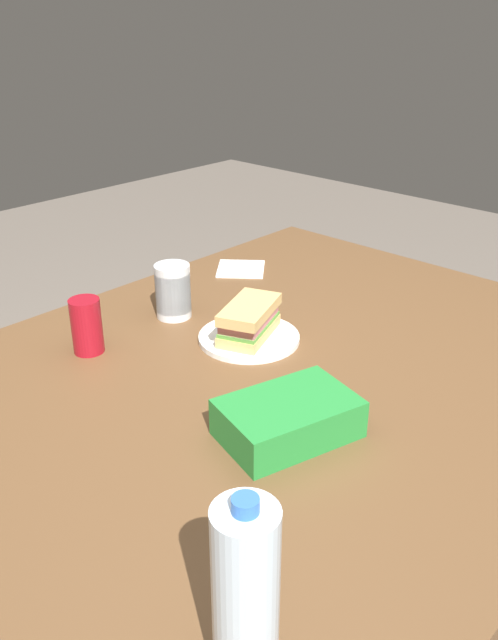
{
  "coord_description": "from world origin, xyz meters",
  "views": [
    {
      "loc": [
        0.85,
        0.75,
        1.44
      ],
      "look_at": [
        -0.11,
        -0.14,
        0.81
      ],
      "focal_mm": 36.86,
      "sensor_mm": 36.0,
      "label": 1
    }
  ],
  "objects_px": {
    "sandwich": "(249,320)",
    "soda_can_red": "(87,326)",
    "paper_plate": "(249,338)",
    "water_bottle_tall": "(246,600)",
    "plastic_cup_stack": "(173,291)",
    "dining_table": "(260,413)",
    "chip_bag": "(288,418)"
  },
  "relations": [
    {
      "from": "dining_table",
      "to": "soda_can_red",
      "type": "relative_size",
      "value": 13.47
    },
    {
      "from": "paper_plate",
      "to": "chip_bag",
      "type": "distance_m",
      "value": 0.37
    },
    {
      "from": "sandwich",
      "to": "plastic_cup_stack",
      "type": "relative_size",
      "value": 1.53
    },
    {
      "from": "paper_plate",
      "to": "chip_bag",
      "type": "height_order",
      "value": "chip_bag"
    },
    {
      "from": "sandwich",
      "to": "soda_can_red",
      "type": "relative_size",
      "value": 1.64
    },
    {
      "from": "sandwich",
      "to": "plastic_cup_stack",
      "type": "height_order",
      "value": "plastic_cup_stack"
    },
    {
      "from": "sandwich",
      "to": "water_bottle_tall",
      "type": "xyz_separation_m",
      "value": [
        0.6,
        0.55,
        0.07
      ]
    },
    {
      "from": "chip_bag",
      "to": "water_bottle_tall",
      "type": "height_order",
      "value": "water_bottle_tall"
    },
    {
      "from": "paper_plate",
      "to": "dining_table",
      "type": "bearing_deg",
      "value": 50.58
    },
    {
      "from": "soda_can_red",
      "to": "water_bottle_tall",
      "type": "bearing_deg",
      "value": 67.03
    },
    {
      "from": "soda_can_red",
      "to": "plastic_cup_stack",
      "type": "distance_m",
      "value": 0.24
    },
    {
      "from": "water_bottle_tall",
      "to": "plastic_cup_stack",
      "type": "distance_m",
      "value": 0.96
    },
    {
      "from": "soda_can_red",
      "to": "plastic_cup_stack",
      "type": "xyz_separation_m",
      "value": [
        -0.24,
        0.0,
        0.0
      ]
    },
    {
      "from": "soda_can_red",
      "to": "water_bottle_tall",
      "type": "xyz_separation_m",
      "value": [
        0.33,
        0.77,
        0.06
      ]
    },
    {
      "from": "chip_bag",
      "to": "dining_table",
      "type": "bearing_deg",
      "value": 72.48
    },
    {
      "from": "chip_bag",
      "to": "soda_can_red",
      "type": "bearing_deg",
      "value": 112.45
    },
    {
      "from": "paper_plate",
      "to": "sandwich",
      "type": "distance_m",
      "value": 0.05
    },
    {
      "from": "sandwich",
      "to": "dining_table",
      "type": "bearing_deg",
      "value": 50.64
    },
    {
      "from": "dining_table",
      "to": "paper_plate",
      "type": "height_order",
      "value": "paper_plate"
    },
    {
      "from": "dining_table",
      "to": "sandwich",
      "type": "height_order",
      "value": "sandwich"
    },
    {
      "from": "water_bottle_tall",
      "to": "dining_table",
      "type": "bearing_deg",
      "value": -139.48
    },
    {
      "from": "paper_plate",
      "to": "soda_can_red",
      "type": "distance_m",
      "value": 0.35
    },
    {
      "from": "sandwich",
      "to": "chip_bag",
      "type": "height_order",
      "value": "sandwich"
    },
    {
      "from": "paper_plate",
      "to": "water_bottle_tall",
      "type": "distance_m",
      "value": 0.83
    },
    {
      "from": "chip_bag",
      "to": "paper_plate",
      "type": "bearing_deg",
      "value": 69.76
    },
    {
      "from": "paper_plate",
      "to": "plastic_cup_stack",
      "type": "xyz_separation_m",
      "value": [
        0.03,
        -0.22,
        0.06
      ]
    },
    {
      "from": "dining_table",
      "to": "water_bottle_tall",
      "type": "xyz_separation_m",
      "value": [
        0.49,
        0.42,
        0.2
      ]
    },
    {
      "from": "water_bottle_tall",
      "to": "plastic_cup_stack",
      "type": "bearing_deg",
      "value": -126.47
    },
    {
      "from": "paper_plate",
      "to": "sandwich",
      "type": "height_order",
      "value": "sandwich"
    },
    {
      "from": "paper_plate",
      "to": "plastic_cup_stack",
      "type": "height_order",
      "value": "plastic_cup_stack"
    },
    {
      "from": "sandwich",
      "to": "plastic_cup_stack",
      "type": "xyz_separation_m",
      "value": [
        0.03,
        -0.22,
        0.01
      ]
    },
    {
      "from": "soda_can_red",
      "to": "plastic_cup_stack",
      "type": "relative_size",
      "value": 0.93
    }
  ]
}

